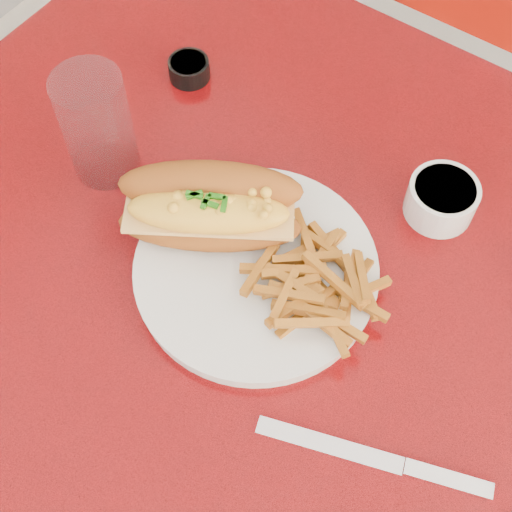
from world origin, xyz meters
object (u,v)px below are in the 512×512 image
Objects in this scene: diner_table at (349,362)px; gravy_ramekin at (442,199)px; dinner_plate at (256,271)px; knife at (393,463)px; sauce_cup_left at (189,68)px; fork at (308,296)px; water_tumbler at (97,126)px; mac_hoagie at (210,207)px.

gravy_ramekin reaches higher than diner_table.
dinner_plate is 1.41× the size of knife.
sauce_cup_left reaches higher than diner_table.
fork is (-0.05, -0.04, 0.18)m from diner_table.
water_tumbler is (-0.34, -0.02, 0.23)m from diner_table.
water_tumbler is (-0.29, 0.02, 0.05)m from fork.
diner_table is 5.79× the size of knife.
knife is (0.15, -0.09, -0.02)m from fork.
knife reaches higher than diner_table.
gravy_ramekin is (0.00, 0.14, 0.18)m from diner_table.
diner_table is 5.82× the size of mac_hoagie.
dinner_plate is 0.06m from fork.
dinner_plate is 3.70× the size of gravy_ramekin.
mac_hoagie reaches higher than diner_table.
dinner_plate is 2.05× the size of fork.
mac_hoagie is 0.14m from fork.
mac_hoagie reaches higher than gravy_ramekin.
gravy_ramekin reaches higher than fork.
gravy_ramekin is 0.35m from sauce_cup_left.
dinner_plate is at bearing -160.44° from diner_table.
dinner_plate is 5.39× the size of sauce_cup_left.
fork is 0.69× the size of knife.
sauce_cup_left is (-0.35, 0.00, -0.01)m from gravy_ramekin.
dinner_plate is (-0.11, -0.04, 0.17)m from diner_table.
water_tumbler reaches higher than gravy_ramekin.
diner_table is 0.23m from knife.
water_tumbler is at bearing 147.28° from knife.
sauce_cup_left is 0.26× the size of knife.
sauce_cup_left is at bearing 92.79° from water_tumbler.
gravy_ramekin reaches higher than knife.
water_tumbler reaches higher than dinner_plate.
fork is (0.13, -0.01, -0.04)m from mac_hoagie.
knife is at bearing -51.27° from diner_table.
diner_table is at bearing -50.33° from fork.
fork is at bearing -37.01° from mac_hoagie.
sauce_cup_left is (-0.35, 0.15, 0.18)m from diner_table.
mac_hoagie reaches higher than knife.
dinner_plate is at bearing -5.37° from water_tumbler.
water_tumbler is (-0.16, 0.01, 0.01)m from mac_hoagie.
water_tumbler is at bearing -154.56° from gravy_ramekin.
sauce_cup_left reaches higher than dinner_plate.
fork reaches higher than diner_table.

